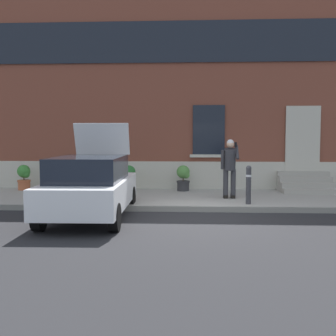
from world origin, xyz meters
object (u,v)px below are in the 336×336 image
at_px(bollard_far_left, 89,182).
at_px(planter_olive, 77,177).
at_px(hatchback_car_white, 91,185).
at_px(planter_cream, 129,177).
at_px(planter_terracotta, 24,177).
at_px(planter_charcoal, 183,177).
at_px(person_on_phone, 230,165).
at_px(bollard_near_person, 249,183).

xyz_separation_m(bollard_far_left, planter_olive, (-1.07, 2.62, -0.11)).
bearing_deg(hatchback_car_white, bollard_far_left, 105.45).
relative_size(bollard_far_left, planter_cream, 1.22).
distance_m(planter_terracotta, planter_olive, 1.81).
xyz_separation_m(planter_terracotta, planter_charcoal, (5.43, 0.06, 0.00)).
bearing_deg(person_on_phone, planter_charcoal, 113.93).
distance_m(bollard_near_person, person_on_phone, 1.13).
bearing_deg(bollard_near_person, planter_cream, 145.22).
distance_m(hatchback_car_white, planter_cream, 3.95).
bearing_deg(hatchback_car_white, planter_cream, 84.89).
height_order(bollard_near_person, planter_terracotta, bollard_near_person).
height_order(person_on_phone, planter_terracotta, person_on_phone).
xyz_separation_m(bollard_far_left, planter_cream, (0.74, 2.51, -0.11)).
xyz_separation_m(bollard_near_person, bollard_far_left, (-4.35, 0.00, 0.00)).
relative_size(person_on_phone, planter_charcoal, 2.02).
xyz_separation_m(bollard_far_left, planter_terracotta, (-2.88, 2.58, -0.11)).
bearing_deg(bollard_near_person, bollard_far_left, 180.00).
bearing_deg(planter_terracotta, person_on_phone, -13.34).
distance_m(person_on_phone, planter_charcoal, 2.24).
xyz_separation_m(hatchback_car_white, planter_terracotta, (-3.27, 4.00, -0.19)).
distance_m(hatchback_car_white, bollard_near_person, 4.21).
bearing_deg(planter_charcoal, person_on_phone, -50.49).
height_order(bollard_far_left, planter_terracotta, bollard_far_left).
bearing_deg(person_on_phone, planter_cream, 138.57).
relative_size(planter_olive, planter_cream, 1.00).
bearing_deg(bollard_near_person, hatchback_car_white, -160.26).
distance_m(bollard_near_person, planter_terracotta, 7.68).
bearing_deg(planter_terracotta, bollard_far_left, -41.84).
height_order(planter_olive, planter_cream, same).
height_order(person_on_phone, planter_cream, person_on_phone).
relative_size(hatchback_car_white, person_on_phone, 2.36).
xyz_separation_m(planter_cream, planter_charcoal, (1.81, 0.13, 0.00)).
bearing_deg(bollard_near_person, person_on_phone, 113.43).
xyz_separation_m(planter_terracotta, planter_cream, (3.62, -0.07, 0.00)).
distance_m(bollard_far_left, person_on_phone, 4.07).
relative_size(bollard_far_left, planter_terracotta, 1.22).
xyz_separation_m(bollard_near_person, planter_cream, (-3.61, 2.51, -0.11)).
bearing_deg(bollard_far_left, hatchback_car_white, -74.55).
xyz_separation_m(planter_olive, planter_cream, (1.81, -0.12, 0.00)).
bearing_deg(planter_olive, planter_charcoal, 0.18).
xyz_separation_m(bollard_far_left, planter_charcoal, (2.55, 2.64, -0.11)).
relative_size(bollard_far_left, planter_charcoal, 1.22).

